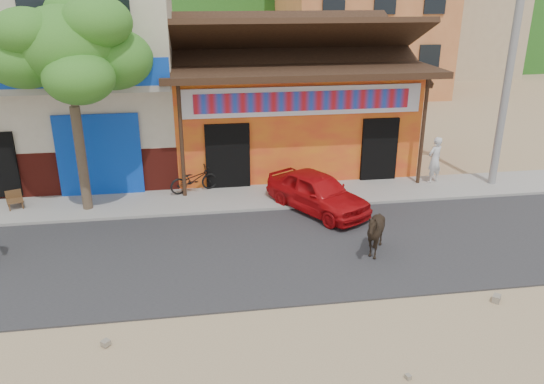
{
  "coord_description": "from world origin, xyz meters",
  "views": [
    {
      "loc": [
        -1.43,
        -9.12,
        6.14
      ],
      "look_at": [
        0.41,
        3.0,
        1.4
      ],
      "focal_mm": 35.0,
      "sensor_mm": 36.0,
      "label": 1
    }
  ],
  "objects": [
    {
      "name": "ground",
      "position": [
        0.0,
        0.0,
        0.0
      ],
      "size": [
        120.0,
        120.0,
        0.0
      ],
      "primitive_type": "plane",
      "color": "#9E825B",
      "rests_on": "ground"
    },
    {
      "name": "road",
      "position": [
        0.0,
        2.5,
        0.02
      ],
      "size": [
        60.0,
        5.0,
        0.04
      ],
      "primitive_type": "cube",
      "color": "#28282B",
      "rests_on": "ground"
    },
    {
      "name": "sidewalk",
      "position": [
        0.0,
        6.0,
        0.06
      ],
      "size": [
        60.0,
        2.0,
        0.12
      ],
      "primitive_type": "cube",
      "color": "gray",
      "rests_on": "ground"
    },
    {
      "name": "dance_club",
      "position": [
        2.0,
        10.0,
        1.8
      ],
      "size": [
        8.0,
        6.0,
        3.6
      ],
      "primitive_type": "cube",
      "color": "orange",
      "rests_on": "ground"
    },
    {
      "name": "cafe_building",
      "position": [
        -5.5,
        10.0,
        3.5
      ],
      "size": [
        7.0,
        6.0,
        7.0
      ],
      "primitive_type": "cube",
      "color": "beige",
      "rests_on": "ground"
    },
    {
      "name": "apartment_rear",
      "position": [
        18.0,
        30.0,
        5.0
      ],
      "size": [
        8.0,
        8.0,
        10.0
      ],
      "primitive_type": "cube",
      "color": "tan",
      "rests_on": "ground"
    },
    {
      "name": "tree",
      "position": [
        -4.6,
        5.8,
        3.12
      ],
      "size": [
        3.0,
        3.0,
        6.0
      ],
      "primitive_type": null,
      "color": "#2D721E",
      "rests_on": "sidewalk"
    },
    {
      "name": "utility_pole",
      "position": [
        8.2,
        6.0,
        4.12
      ],
      "size": [
        0.24,
        0.24,
        8.0
      ],
      "primitive_type": "cylinder",
      "color": "gray",
      "rests_on": "sidewalk"
    },
    {
      "name": "cow_dark",
      "position": [
        2.75,
        1.89,
        0.64
      ],
      "size": [
        1.35,
        1.28,
        1.21
      ],
      "primitive_type": "imported",
      "rotation": [
        0.0,
        0.0,
        -1.24
      ],
      "color": "black",
      "rests_on": "road"
    },
    {
      "name": "red_car",
      "position": [
        2.02,
        4.8,
        0.62
      ],
      "size": [
        2.92,
        3.62,
        1.16
      ],
      "primitive_type": "imported",
      "rotation": [
        0.0,
        0.0,
        0.54
      ],
      "color": "red",
      "rests_on": "road"
    },
    {
      "name": "scooter",
      "position": [
        -1.5,
        6.69,
        0.53
      ],
      "size": [
        1.64,
        1.03,
        0.82
      ],
      "primitive_type": "imported",
      "rotation": [
        0.0,
        0.0,
        1.91
      ],
      "color": "black",
      "rests_on": "sidewalk"
    },
    {
      "name": "pedestrian",
      "position": [
        6.31,
        6.4,
        0.89
      ],
      "size": [
        0.66,
        0.56,
        1.53
      ],
      "primitive_type": "imported",
      "rotation": [
        0.0,
        0.0,
        3.56
      ],
      "color": "silver",
      "rests_on": "sidewalk"
    },
    {
      "name": "cafe_chair_right",
      "position": [
        -6.69,
        6.13,
        0.59
      ],
      "size": [
        0.56,
        0.56,
        0.93
      ],
      "primitive_type": null,
      "rotation": [
        0.0,
        0.0,
        0.37
      ],
      "color": "#523B1B",
      "rests_on": "sidewalk"
    }
  ]
}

